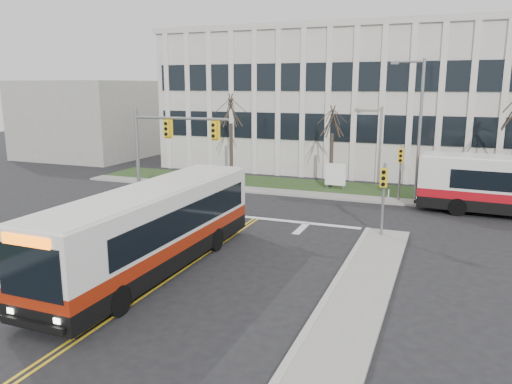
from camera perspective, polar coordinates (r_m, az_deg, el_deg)
The scene contains 14 objects.
ground at distance 21.83m, azimuth -7.76°, elevation -8.20°, with size 120.00×120.00×0.00m, color black.
sidewalk_east at distance 15.07m, azimuth 9.04°, elevation -17.74°, with size 2.00×26.00×0.14m, color #9E9B93.
sidewalk_cross at distance 34.24m, azimuth 12.25°, elevation -0.77°, with size 44.00×1.60×0.14m, color #9E9B93.
building_lawn at distance 36.96m, azimuth 12.95°, elevation 0.12°, with size 44.00×5.00×0.12m, color #2A421C.
office_building at distance 48.13m, azimuth 15.47°, elevation 9.84°, with size 40.00×16.00×12.00m, color silver.
building_annex at distance 56.89m, azimuth -18.30°, elevation 7.93°, with size 12.00×12.00×8.00m, color #9E9B93.
mast_arm_signal at distance 29.70m, azimuth -10.81°, elevation 5.56°, with size 6.11×0.38×6.20m.
signal_pole_near at distance 25.40m, azimuth 14.36°, elevation 0.30°, with size 0.34×0.39×3.80m.
signal_pole_far at distance 33.74m, azimuth 16.18°, elevation 3.04°, with size 0.34×0.39×3.80m.
streetlight at distance 34.18m, azimuth 17.97°, elevation 7.59°, with size 2.15×0.25×9.20m.
directory_sign at distance 36.69m, azimuth 9.06°, elevation 1.96°, with size 1.50×0.12×2.00m.
tree_left at distance 39.33m, azimuth -2.90°, elevation 9.14°, with size 1.80×1.80×7.70m.
tree_mid at distance 37.03m, azimuth 8.72°, elevation 7.85°, with size 1.80×1.80×6.82m.
bus_main at distance 20.92m, azimuth -11.72°, elevation -4.34°, with size 2.77×12.77×3.40m, color silver, non-canonical shape.
Camera 1 is at (10.09, -17.83, 7.52)m, focal length 35.00 mm.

